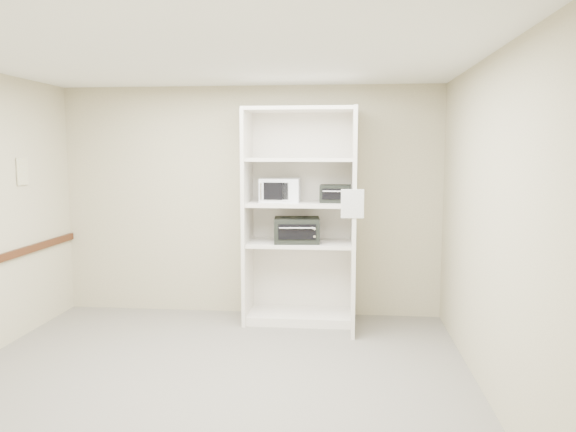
# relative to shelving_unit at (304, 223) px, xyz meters

# --- Properties ---
(floor) EXTENTS (4.50, 4.00, 0.01)m
(floor) POSITION_rel_shelving_unit_xyz_m (-0.67, -1.70, -1.13)
(floor) COLOR slate
(floor) RESTS_ON ground
(ceiling) EXTENTS (4.50, 4.00, 0.01)m
(ceiling) POSITION_rel_shelving_unit_xyz_m (-0.67, -1.70, 1.57)
(ceiling) COLOR white
(wall_back) EXTENTS (4.50, 0.02, 2.70)m
(wall_back) POSITION_rel_shelving_unit_xyz_m (-0.67, 0.30, 0.22)
(wall_back) COLOR #BDB493
(wall_back) RESTS_ON ground
(wall_front) EXTENTS (4.50, 0.02, 2.70)m
(wall_front) POSITION_rel_shelving_unit_xyz_m (-0.67, -3.70, 0.22)
(wall_front) COLOR #BDB493
(wall_front) RESTS_ON ground
(wall_right) EXTENTS (0.02, 4.00, 2.70)m
(wall_right) POSITION_rel_shelving_unit_xyz_m (1.58, -1.70, 0.22)
(wall_right) COLOR #BDB493
(wall_right) RESTS_ON ground
(shelving_unit) EXTENTS (1.24, 0.92, 2.42)m
(shelving_unit) POSITION_rel_shelving_unit_xyz_m (0.00, 0.00, 0.00)
(shelving_unit) COLOR white
(shelving_unit) RESTS_ON floor
(microwave) EXTENTS (0.44, 0.34, 0.27)m
(microwave) POSITION_rel_shelving_unit_xyz_m (-0.27, 0.04, 0.37)
(microwave) COLOR white
(microwave) RESTS_ON shelving_unit
(toaster_oven_upper) EXTENTS (0.35, 0.26, 0.20)m
(toaster_oven_upper) POSITION_rel_shelving_unit_xyz_m (0.35, 0.03, 0.34)
(toaster_oven_upper) COLOR black
(toaster_oven_upper) RESTS_ON shelving_unit
(toaster_oven_lower) EXTENTS (0.54, 0.42, 0.28)m
(toaster_oven_lower) POSITION_rel_shelving_unit_xyz_m (-0.08, -0.04, -0.07)
(toaster_oven_lower) COLOR black
(toaster_oven_lower) RESTS_ON shelving_unit
(paper_sign) EXTENTS (0.23, 0.01, 0.29)m
(paper_sign) POSITION_rel_shelving_unit_xyz_m (0.53, -0.63, 0.29)
(paper_sign) COLOR white
(paper_sign) RESTS_ON shelving_unit
(wall_poster) EXTENTS (0.01, 0.20, 0.28)m
(wall_poster) POSITION_rel_shelving_unit_xyz_m (-2.90, -0.70, 0.60)
(wall_poster) COLOR silver
(wall_poster) RESTS_ON wall_left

